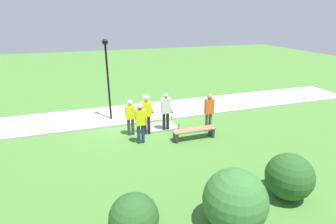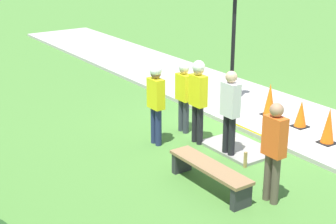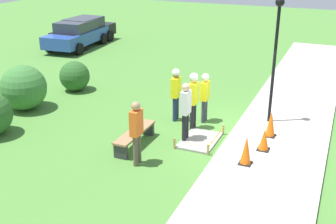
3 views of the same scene
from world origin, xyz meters
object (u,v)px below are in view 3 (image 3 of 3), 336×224
park_bench (135,135)px  worker_supervisor (176,90)px  traffic_cone_far_patch (264,140)px  traffic_cone_sidewalk_edge (271,124)px  traffic_cone_near_patch (246,150)px  worker_trainee (193,96)px  lamppost_near (276,43)px  bystander_in_gray_shirt (186,108)px  parked_car_blue (77,34)px  worker_assistant (205,94)px  parked_car_black (84,31)px  bystander_in_orange_shirt (136,129)px

park_bench → worker_supervisor: (2.30, -0.35, 0.75)m
park_bench → traffic_cone_far_patch: bearing=-73.7°
traffic_cone_sidewalk_edge → traffic_cone_near_patch: bearing=172.4°
worker_trainee → lamppost_near: lamppost_near is taller
bystander_in_gray_shirt → parked_car_blue: 13.66m
worker_trainee → parked_car_blue: size_ratio=0.40×
traffic_cone_sidewalk_edge → worker_assistant: bearing=77.7°
traffic_cone_far_patch → parked_car_black: size_ratio=0.15×
bystander_in_orange_shirt → lamppost_near: lamppost_near is taller
worker_trainee → park_bench: bearing=148.3°
park_bench → traffic_cone_sidewalk_edge: bearing=-60.0°
bystander_in_gray_shirt → worker_supervisor: bearing=32.4°
traffic_cone_far_patch → worker_assistant: bearing=56.6°
traffic_cone_far_patch → lamppost_near: bearing=6.8°
traffic_cone_sidewalk_edge → parked_car_black: parked_car_black is taller
traffic_cone_sidewalk_edge → worker_assistant: 2.39m
traffic_cone_far_patch → worker_assistant: size_ratio=0.38×
park_bench → worker_assistant: size_ratio=1.13×
traffic_cone_sidewalk_edge → lamppost_near: lamppost_near is taller
bystander_in_orange_shirt → parked_car_black: size_ratio=0.41×
bystander_in_orange_shirt → traffic_cone_far_patch: bearing=-56.1°
worker_trainee → bystander_in_orange_shirt: bearing=168.7°
parked_car_black → bystander_in_orange_shirt: bearing=-140.8°
worker_supervisor → worker_assistant: worker_supervisor is taller
park_bench → parked_car_blue: 13.43m
parked_car_black → worker_assistant: bearing=-128.8°
park_bench → lamppost_near: 5.20m
bystander_in_gray_shirt → parked_car_blue: bystander_in_gray_shirt is taller
worker_assistant → parked_car_blue: size_ratio=0.36×
parked_car_black → traffic_cone_near_patch: bearing=-131.2°
traffic_cone_near_patch → worker_trainee: (1.81, 2.17, 0.64)m
bystander_in_orange_shirt → parked_car_black: bystander_in_orange_shirt is taller
worker_trainee → bystander_in_orange_shirt: worker_trainee is taller
worker_assistant → bystander_in_gray_shirt: bystander_in_gray_shirt is taller
worker_supervisor → worker_assistant: 0.97m
traffic_cone_near_patch → worker_supervisor: 3.77m
traffic_cone_near_patch → bystander_in_orange_shirt: 2.96m
traffic_cone_far_patch → park_bench: traffic_cone_far_patch is taller
traffic_cone_far_patch → parked_car_black: 16.06m
traffic_cone_near_patch → park_bench: bearing=90.6°
bystander_in_orange_shirt → parked_car_blue: 14.54m
worker_trainee → parked_car_blue: worker_trainee is taller
worker_supervisor → lamppost_near: lamppost_near is taller
traffic_cone_far_patch → worker_assistant: 2.81m
traffic_cone_far_patch → traffic_cone_sidewalk_edge: size_ratio=0.79×
bystander_in_gray_shirt → parked_car_blue: size_ratio=0.39×
traffic_cone_sidewalk_edge → worker_supervisor: bearing=85.7°
traffic_cone_far_patch → traffic_cone_sidewalk_edge: traffic_cone_sidewalk_edge is taller
parked_car_blue → worker_trainee: bearing=-133.2°
traffic_cone_far_patch → bystander_in_gray_shirt: bearing=93.4°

